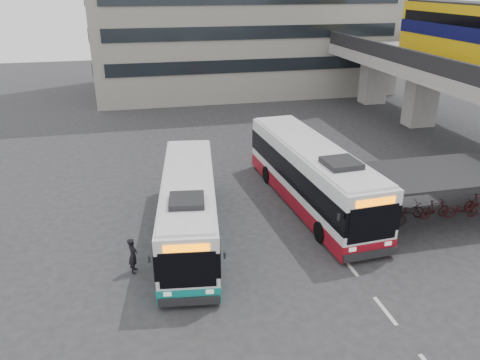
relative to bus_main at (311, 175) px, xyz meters
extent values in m
plane|color=#28282B|center=(-3.00, -5.97, -1.64)|extent=(120.00, 120.00, 0.00)
cube|color=gray|center=(14.00, 12.03, 0.66)|extent=(2.20, 1.60, 4.60)
cube|color=gray|center=(14.00, 20.03, 0.66)|extent=(2.20, 1.60, 4.60)
cube|color=gray|center=(14.00, 6.03, 3.41)|extent=(8.00, 32.00, 0.90)
cube|color=black|center=(10.25, 6.03, 4.41)|extent=(0.35, 32.00, 1.10)
cylinder|color=#595B60|center=(0.70, -1.17, -0.44)|extent=(0.12, 0.12, 2.40)
cylinder|color=#595B60|center=(0.70, -4.77, -0.44)|extent=(0.12, 0.12, 2.40)
cube|color=black|center=(5.50, -2.97, 0.84)|extent=(10.00, 4.00, 0.12)
imported|color=black|center=(1.50, -2.97, -1.19)|extent=(1.71, 0.60, 0.90)
imported|color=black|center=(2.83, -2.97, -1.14)|extent=(1.66, 0.47, 1.00)
imported|color=black|center=(4.16, -2.97, -1.19)|extent=(1.71, 0.60, 0.90)
imported|color=black|center=(5.50, -2.97, -1.14)|extent=(1.66, 0.47, 1.00)
imported|color=#350C0F|center=(6.83, -2.97, -1.19)|extent=(1.71, 0.60, 0.90)
cube|color=beige|center=(-0.50, -8.97, -1.63)|extent=(0.15, 1.60, 0.01)
cube|color=beige|center=(-0.50, -5.97, -1.63)|extent=(0.15, 1.60, 0.01)
cube|color=white|center=(0.00, 0.02, 0.17)|extent=(3.30, 12.05, 2.73)
cube|color=maroon|center=(0.00, 0.02, -1.09)|extent=(3.34, 12.09, 0.74)
cube|color=black|center=(0.00, 0.02, 0.30)|extent=(3.36, 12.08, 1.14)
cube|color=#FF7400|center=(0.39, -5.93, 1.19)|extent=(1.77, 0.19, 0.30)
cube|color=black|center=(0.19, -2.95, 1.75)|extent=(1.62, 1.68, 0.28)
cylinder|color=black|center=(-0.94, -3.86, -1.14)|extent=(0.36, 1.01, 0.99)
cylinder|color=black|center=(0.97, 3.42, -1.14)|extent=(0.36, 1.01, 0.99)
cube|color=white|center=(-6.65, -1.94, -0.01)|extent=(3.69, 10.94, 2.46)
cube|color=#0E7E78|center=(-6.65, -1.94, -1.15)|extent=(3.73, 10.98, 0.67)
cube|color=black|center=(-6.65, -1.94, 0.10)|extent=(3.75, 10.97, 1.03)
cube|color=#FF7400|center=(-7.37, -7.26, 0.91)|extent=(1.59, 0.29, 0.27)
cube|color=black|center=(-7.01, -4.60, 1.42)|extent=(1.55, 1.60, 0.25)
cylinder|color=black|center=(-8.16, -5.21, -1.19)|extent=(0.38, 0.92, 0.89)
cylinder|color=black|center=(-5.20, 0.89, -1.19)|extent=(0.38, 0.92, 0.89)
imported|color=black|center=(-9.26, -4.41, -0.87)|extent=(0.45, 0.61, 1.54)
camera|label=1|loc=(-8.67, -21.10, 9.30)|focal=35.00mm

